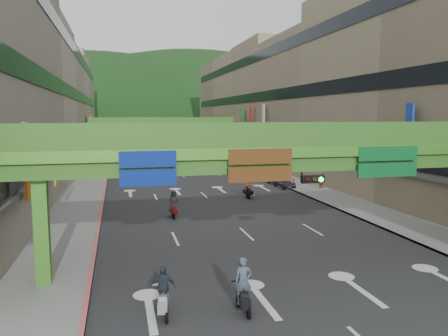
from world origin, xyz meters
name	(u,v)px	position (x,y,z in m)	size (l,w,h in m)	color
ground	(341,321)	(0.00, 0.00, 0.00)	(320.00, 320.00, 0.00)	black
road_slab	(172,166)	(0.00, 50.00, 0.01)	(18.00, 140.00, 0.02)	#28282B
sidewalk_left	(95,168)	(-11.00, 50.00, 0.07)	(4.00, 140.00, 0.15)	gray
sidewalk_right	(244,164)	(11.00, 50.00, 0.07)	(4.00, 140.00, 0.15)	gray
curb_left	(109,167)	(-9.10, 50.00, 0.09)	(0.20, 140.00, 0.18)	#CC5959
curb_right	(232,164)	(9.10, 50.00, 0.09)	(0.20, 140.00, 0.18)	gray
building_row_left	(31,100)	(-18.93, 50.00, 9.46)	(12.80, 95.00, 19.00)	#9E937F
building_row_right	(294,102)	(18.93, 50.00, 9.46)	(12.80, 95.00, 19.00)	gray
overpass_near	(306,163)	(0.93, 5.38, 5.21)	(28.00, 12.27, 7.10)	#4C9E2D
overpass_far	(162,127)	(0.00, 65.00, 5.40)	(28.00, 2.20, 7.10)	#4C9E2D
hill_left	(98,135)	(-15.00, 160.00, 0.00)	(168.00, 140.00, 112.00)	#1C4419
hill_right	(193,132)	(25.00, 180.00, 0.00)	(208.00, 176.00, 128.00)	#1C4419
bunting_string	(196,130)	(0.00, 30.00, 5.96)	(26.00, 0.36, 0.47)	black
scooter_rider_near	(243,287)	(-3.27, 1.51, 1.01)	(0.69, 1.60, 2.15)	black
scooter_rider_mid	(248,187)	(3.60, 23.62, 1.00)	(0.90, 1.58, 1.96)	black
scooter_rider_left	(163,292)	(-6.26, 1.86, 0.97)	(0.98, 1.60, 1.95)	gray
scooter_rider_far	(173,204)	(-3.91, 17.47, 1.04)	(0.90, 1.60, 2.05)	maroon
parked_scooter_row	(277,180)	(8.80, 30.00, 0.52)	(1.60, 7.20, 1.08)	black
car_silver	(162,176)	(-2.95, 35.32, 0.62)	(1.32, 3.78, 1.24)	#9F9FA7
car_yellow	(203,165)	(3.51, 44.16, 0.68)	(1.61, 3.99, 1.36)	yellow
pedestrian_red	(322,182)	(12.20, 26.16, 0.75)	(0.73, 0.57, 1.51)	#A42F23
pedestrian_blue	(273,172)	(9.80, 34.20, 0.80)	(0.75, 0.48, 1.60)	#36425C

